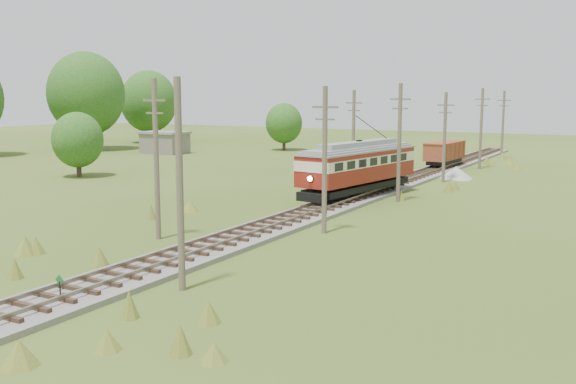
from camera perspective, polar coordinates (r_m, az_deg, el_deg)
The scene contains 19 objects.
ground at distance 26.22m, azimuth -21.76°, elevation -9.93°, with size 260.00×260.00×0.00m, color #344F17.
railbed_main at distance 53.73m, azimuth 7.60°, elevation 0.06°, with size 3.60×96.00×0.57m.
switch_marker at distance 27.09m, azimuth -19.62°, elevation -7.82°, with size 0.45×0.06×1.08m.
streetcar at distance 50.48m, azimuth 6.31°, elevation 2.48°, with size 4.93×13.28×6.01m.
gondola at distance 73.31m, azimuth 13.76°, elevation 3.48°, with size 2.82×7.53×2.46m.
gravel_pile at distance 65.10m, azimuth 14.80°, elevation 1.65°, with size 3.25×3.45×1.18m.
utility_pole_r_1 at distance 26.51m, azimuth -9.60°, elevation 0.54°, with size 0.30×0.30×8.80m.
utility_pole_r_2 at distance 37.35m, azimuth 3.28°, elevation 2.97°, with size 1.60×0.30×8.60m.
utility_pole_r_3 at distance 49.34m, azimuth 9.86°, elevation 4.45°, with size 1.60×0.30×9.00m.
utility_pole_r_4 at distance 61.79m, azimuth 13.75°, elevation 4.84°, with size 1.60×0.30×8.40m.
utility_pole_r_5 at distance 74.27m, azimuth 16.79°, elevation 5.50°, with size 1.60×0.30×8.90m.
utility_pole_r_6 at distance 87.03m, azimuth 18.56°, elevation 5.74°, with size 1.60×0.30×8.70m.
utility_pole_l_a at distance 36.48m, azimuth -11.63°, elevation 3.00°, with size 1.60×0.30×9.00m.
utility_pole_l_b at distance 60.53m, azimuth 5.84°, elevation 5.07°, with size 1.60×0.30×8.60m.
tree_left_4 at distance 101.19m, azimuth -17.51°, elevation 8.32°, with size 11.34×11.34×14.61m.
tree_left_5 at distance 114.09m, azimuth -12.27°, elevation 7.87°, with size 9.66×9.66×12.44m.
tree_mid_a at distance 96.13m, azimuth -0.36°, elevation 6.13°, with size 5.46×5.46×7.03m.
tree_mid_c at distance 67.41m, azimuth -18.20°, elevation 4.42°, with size 5.04×5.04×6.49m.
shed at distance 92.49m, azimuth -10.90°, elevation 4.37°, with size 6.40×4.40×3.10m.
Camera 1 is at (19.65, -15.39, 8.02)m, focal length 40.00 mm.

